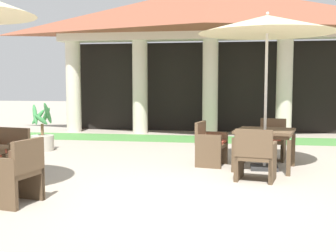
% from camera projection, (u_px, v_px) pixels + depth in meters
% --- Properties ---
extents(ground_plane, '(60.00, 60.00, 0.00)m').
position_uv_depth(ground_plane, '(171.00, 195.00, 6.33)').
color(ground_plane, '#9E9384').
extents(background_pavilion, '(10.08, 3.00, 4.52)m').
position_uv_depth(background_pavilion, '(211.00, 22.00, 13.52)').
color(background_pavilion, beige).
rests_on(background_pavilion, ground).
extents(lawn_strip, '(11.88, 1.60, 0.01)m').
position_uv_depth(lawn_strip, '(206.00, 139.00, 12.54)').
color(lawn_strip, '#47843D').
rests_on(lawn_strip, ground).
extents(patio_table_near_foreground, '(1.19, 1.19, 0.74)m').
position_uv_depth(patio_table_near_foreground, '(265.00, 135.00, 8.16)').
color(patio_table_near_foreground, brown).
rests_on(patio_table_near_foreground, ground).
extents(patio_umbrella_near_foreground, '(2.49, 2.49, 2.87)m').
position_uv_depth(patio_umbrella_near_foreground, '(267.00, 26.00, 7.97)').
color(patio_umbrella_near_foreground, '#2D2D2D').
rests_on(patio_umbrella_near_foreground, ground).
extents(patio_chair_near_foreground_north, '(0.63, 0.58, 0.85)m').
position_uv_depth(patio_chair_near_foreground_north, '(272.00, 141.00, 9.16)').
color(patio_chair_near_foreground_north, brown).
rests_on(patio_chair_near_foreground_north, ground).
extents(patio_chair_near_foreground_south, '(0.71, 0.66, 0.87)m').
position_uv_depth(patio_chair_near_foreground_south, '(255.00, 157.00, 7.21)').
color(patio_chair_near_foreground_south, brown).
rests_on(patio_chair_near_foreground_south, ground).
extents(patio_chair_near_foreground_west, '(0.61, 0.68, 0.85)m').
position_uv_depth(patio_chair_near_foreground_west, '(210.00, 145.00, 8.55)').
color(patio_chair_near_foreground_west, brown).
rests_on(patio_chair_near_foreground_west, ground).
extents(patio_chair_mid_left_north, '(0.72, 0.60, 0.88)m').
position_uv_depth(patio_chair_mid_left_north, '(6.00, 157.00, 7.03)').
color(patio_chair_mid_left_north, brown).
rests_on(patio_chair_mid_left_north, ground).
extents(patio_chair_mid_left_east, '(0.66, 0.71, 0.87)m').
position_uv_depth(patio_chair_mid_left_east, '(15.00, 173.00, 5.82)').
color(patio_chair_mid_left_east, brown).
rests_on(patio_chair_mid_left_east, ground).
extents(potted_palm_left_edge, '(0.55, 0.56, 1.17)m').
position_uv_depth(potted_palm_left_edge, '(42.00, 138.00, 10.43)').
color(potted_palm_left_edge, '#B2AD9E').
rests_on(potted_palm_left_edge, ground).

